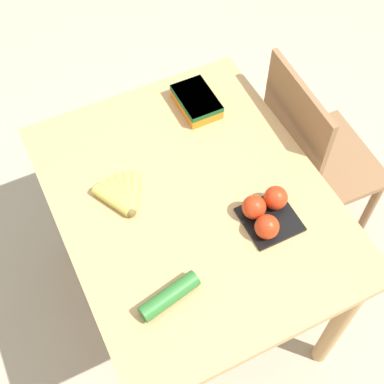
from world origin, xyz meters
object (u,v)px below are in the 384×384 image
object	(u,v)px
chair	(310,160)
tomato_pack	(266,212)
carrot_bag	(196,101)
cucumber_near	(169,296)
banana_bunch	(123,196)

from	to	relation	value
chair	tomato_pack	distance (m)	0.61
carrot_bag	cucumber_near	bearing A→B (deg)	-32.35
carrot_bag	tomato_pack	bearing A→B (deg)	-2.17
tomato_pack	carrot_bag	xyz separation A→B (m)	(-0.50, 0.02, -0.01)
chair	cucumber_near	size ratio (longest dim) A/B	5.02
chair	carrot_bag	bearing A→B (deg)	64.90
tomato_pack	cucumber_near	size ratio (longest dim) A/B	0.86
chair	banana_bunch	size ratio (longest dim) A/B	5.73
banana_bunch	cucumber_near	distance (m)	0.36
banana_bunch	tomato_pack	xyz separation A→B (m)	(0.26, 0.36, 0.02)
banana_bunch	cucumber_near	size ratio (longest dim) A/B	0.88
carrot_bag	cucumber_near	xyz separation A→B (m)	(0.61, -0.39, -0.01)
chair	tomato_pack	xyz separation A→B (m)	(0.29, -0.42, 0.33)
banana_bunch	tomato_pack	world-z (taller)	tomato_pack
banana_bunch	tomato_pack	size ratio (longest dim) A/B	1.02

